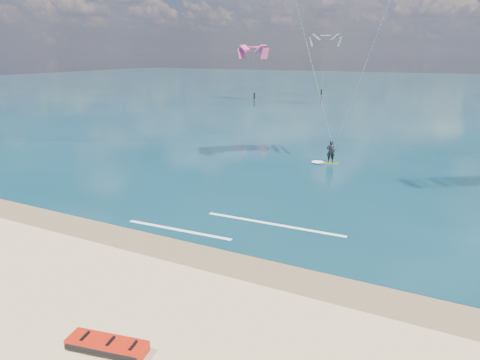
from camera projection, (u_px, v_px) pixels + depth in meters
name	position (u px, v px, depth m)	size (l,w,h in m)	color
ground	(358.00, 132.00, 52.38)	(320.00, 320.00, 0.00)	tan
wet_sand_strip	(194.00, 254.00, 20.75)	(320.00, 2.40, 0.01)	brown
sea	(412.00, 91.00, 107.08)	(320.00, 200.00, 0.04)	#092B34
packed_kite_left	(108.00, 350.00, 14.08)	(2.94, 1.12, 0.41)	red
kitesurfer_main	(337.00, 57.00, 31.83)	(8.89, 9.52, 17.13)	#B4E11A
shoreline_foam	(233.00, 227.00, 23.86)	(11.69, 3.66, 0.01)	white
distant_kites	(405.00, 74.00, 80.89)	(61.97, 34.23, 12.59)	#EF4680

